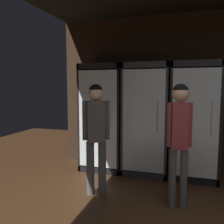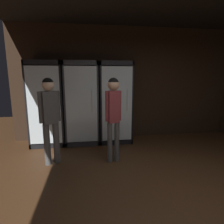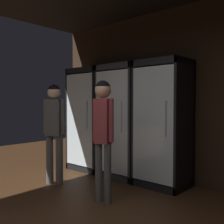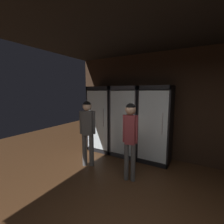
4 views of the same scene
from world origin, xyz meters
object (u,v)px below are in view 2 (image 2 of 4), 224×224
object	(u,v)px
shopper_near	(50,113)
cooler_center	(115,103)
shopper_far	(113,109)
cooler_left	(82,104)
cooler_far_left	(47,105)

from	to	relation	value
shopper_near	cooler_center	bearing A→B (deg)	39.40
shopper_near	shopper_far	distance (m)	1.13
cooler_left	cooler_far_left	bearing A→B (deg)	-179.98
cooler_left	shopper_far	bearing A→B (deg)	-63.09
cooler_left	shopper_near	xyz separation A→B (m)	(-0.53, -1.09, 0.01)
shopper_far	cooler_far_left	bearing A→B (deg)	139.99
shopper_near	shopper_far	bearing A→B (deg)	-3.71
shopper_far	shopper_near	bearing A→B (deg)	176.29
cooler_far_left	cooler_center	size ratio (longest dim) A/B	1.00
cooler_left	shopper_near	world-z (taller)	cooler_left
cooler_far_left	cooler_center	xyz separation A→B (m)	(1.59, -0.00, -0.00)
cooler_center	shopper_near	bearing A→B (deg)	-140.60
cooler_far_left	cooler_left	world-z (taller)	same
cooler_far_left	cooler_left	size ratio (longest dim) A/B	1.00
cooler_center	shopper_far	xyz separation A→B (m)	(-0.20, -1.16, 0.06)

